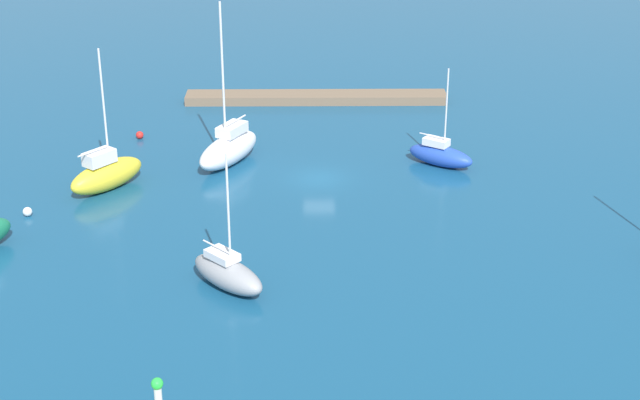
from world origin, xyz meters
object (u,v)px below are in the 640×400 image
at_px(pier_dock, 316,97).
at_px(sailboat_blue_center_basin, 440,155).
at_px(sailboat_yellow_lone_south, 106,173).
at_px(mooring_buoy_white, 27,212).
at_px(mooring_buoy_red, 140,135).
at_px(sailboat_gray_outer_mooring, 228,273).
at_px(sailboat_white_inner_mooring, 229,148).

bearing_deg(pier_dock, sailboat_blue_center_basin, 121.15).
relative_size(sailboat_blue_center_basin, sailboat_yellow_lone_south, 0.74).
height_order(mooring_buoy_white, mooring_buoy_red, mooring_buoy_white).
distance_m(pier_dock, sailboat_yellow_lone_south, 26.96).
distance_m(sailboat_gray_outer_mooring, mooring_buoy_white, 18.87).
relative_size(sailboat_blue_center_basin, sailboat_white_inner_mooring, 0.61).
xyz_separation_m(sailboat_white_inner_mooring, mooring_buoy_red, (8.35, -5.95, -1.03)).
relative_size(sailboat_white_inner_mooring, mooring_buoy_white, 19.92).
bearing_deg(pier_dock, sailboat_gray_outer_mooring, 81.17).
height_order(sailboat_yellow_lone_south, sailboat_gray_outer_mooring, sailboat_yellow_lone_south).
height_order(sailboat_white_inner_mooring, sailboat_gray_outer_mooring, sailboat_white_inner_mooring).
xyz_separation_m(sailboat_white_inner_mooring, mooring_buoy_white, (13.95, 10.12, -1.03)).
bearing_deg(sailboat_white_inner_mooring, mooring_buoy_red, -97.08).
distance_m(mooring_buoy_white, mooring_buoy_red, 17.02).
relative_size(pier_dock, sailboat_white_inner_mooring, 1.88).
distance_m(sailboat_yellow_lone_south, sailboat_white_inner_mooring, 10.48).
bearing_deg(mooring_buoy_red, sailboat_yellow_lone_south, 86.40).
bearing_deg(sailboat_blue_center_basin, mooring_buoy_red, -159.93).
relative_size(pier_dock, sailboat_gray_outer_mooring, 2.78).
distance_m(pier_dock, mooring_buoy_white, 33.78).
distance_m(sailboat_blue_center_basin, sailboat_white_inner_mooring, 17.39).
height_order(sailboat_yellow_lone_south, mooring_buoy_white, sailboat_yellow_lone_south).
xyz_separation_m(pier_dock, sailboat_white_inner_mooring, (7.28, 16.15, 0.95)).
relative_size(pier_dock, mooring_buoy_white, 37.41).
relative_size(sailboat_gray_outer_mooring, mooring_buoy_red, 13.61).
bearing_deg(sailboat_yellow_lone_south, sailboat_gray_outer_mooring, -106.60).
bearing_deg(sailboat_blue_center_basin, sailboat_gray_outer_mooring, -93.65).
bearing_deg(mooring_buoy_white, mooring_buoy_red, -109.20).
xyz_separation_m(sailboat_yellow_lone_south, sailboat_white_inner_mooring, (-9.06, -5.27, 0.04)).
distance_m(sailboat_yellow_lone_south, mooring_buoy_red, 11.29).
height_order(sailboat_gray_outer_mooring, mooring_buoy_red, sailboat_gray_outer_mooring).
bearing_deg(mooring_buoy_red, sailboat_blue_center_basin, 165.81).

